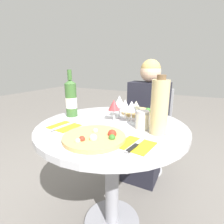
{
  "coord_description": "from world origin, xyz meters",
  "views": [
    {
      "loc": [
        0.47,
        -0.92,
        1.13
      ],
      "look_at": [
        0.03,
        -0.06,
        0.87
      ],
      "focal_mm": 28.0,
      "sensor_mm": 36.0,
      "label": 1
    }
  ],
  "objects": [
    {
      "name": "pizza_large",
      "position": [
        0.03,
        -0.24,
        0.78
      ],
      "size": [
        0.32,
        0.32,
        0.05
      ],
      "color": "tan",
      "rests_on": "dining_table"
    },
    {
      "name": "wine_glass_front_left",
      "position": [
        -0.02,
        0.07,
        0.87
      ],
      "size": [
        0.08,
        0.08,
        0.14
      ],
      "color": "silver",
      "rests_on": "dining_table"
    },
    {
      "name": "wine_glass_back_right",
      "position": [
        0.1,
        0.16,
        0.86
      ],
      "size": [
        0.07,
        0.07,
        0.13
      ],
      "color": "silver",
      "rests_on": "dining_table"
    },
    {
      "name": "sugar_shaker",
      "position": [
        0.19,
        0.02,
        0.82
      ],
      "size": [
        0.08,
        0.08,
        0.11
      ],
      "color": "silver",
      "rests_on": "dining_table"
    },
    {
      "name": "wine_glass_center",
      "position": [
        0.04,
        0.11,
        0.87
      ],
      "size": [
        0.08,
        0.08,
        0.14
      ],
      "color": "silver",
      "rests_on": "dining_table"
    },
    {
      "name": "dining_table",
      "position": [
        0.0,
        0.0,
        0.62
      ],
      "size": [
        0.92,
        0.92,
        0.77
      ],
      "color": "gray",
      "rests_on": "ground_plane"
    },
    {
      "name": "ground_plane",
      "position": [
        0.0,
        0.0,
        0.0
      ],
      "size": [
        12.0,
        12.0,
        0.0
      ],
      "primitive_type": "plane",
      "color": "slate",
      "rests_on": "ground"
    },
    {
      "name": "seated_diner",
      "position": [
        0.02,
        0.7,
        0.53
      ],
      "size": [
        0.39,
        0.43,
        1.18
      ],
      "rotation": [
        0.0,
        0.0,
        3.14
      ],
      "color": "black",
      "rests_on": "ground_plane"
    },
    {
      "name": "wine_glass_front_right",
      "position": [
        0.1,
        0.07,
        0.88
      ],
      "size": [
        0.07,
        0.07,
        0.15
      ],
      "color": "silver",
      "rests_on": "dining_table"
    },
    {
      "name": "place_setting_right",
      "position": [
        0.23,
        -0.21,
        0.77
      ],
      "size": [
        0.17,
        0.19,
        0.01
      ],
      "color": "yellow",
      "rests_on": "dining_table"
    },
    {
      "name": "wine_glass_back_left",
      "position": [
        -0.02,
        0.16,
        0.88
      ],
      "size": [
        0.08,
        0.08,
        0.16
      ],
      "color": "silver",
      "rests_on": "dining_table"
    },
    {
      "name": "chair_behind_diner",
      "position": [
        0.02,
        0.85,
        0.43
      ],
      "size": [
        0.41,
        0.41,
        0.88
      ],
      "rotation": [
        0.0,
        0.0,
        3.14
      ],
      "color": "#ADADB2",
      "rests_on": "ground_plane"
    },
    {
      "name": "place_setting_left",
      "position": [
        -0.24,
        -0.17,
        0.77
      ],
      "size": [
        0.17,
        0.19,
        0.01
      ],
      "color": "yellow",
      "rests_on": "dining_table"
    },
    {
      "name": "tall_carafe",
      "position": [
        0.29,
        -0.01,
        0.91
      ],
      "size": [
        0.09,
        0.09,
        0.31
      ],
      "color": "tan",
      "rests_on": "dining_table"
    },
    {
      "name": "pizza_small_far",
      "position": [
        0.06,
        0.31,
        0.78
      ],
      "size": [
        0.24,
        0.24,
        0.05
      ],
      "color": "#DBB26B",
      "rests_on": "dining_table"
    },
    {
      "name": "wine_bottle",
      "position": [
        -0.34,
        0.04,
        0.9
      ],
      "size": [
        0.08,
        0.08,
        0.33
      ],
      "color": "#38602D",
      "rests_on": "dining_table"
    }
  ]
}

